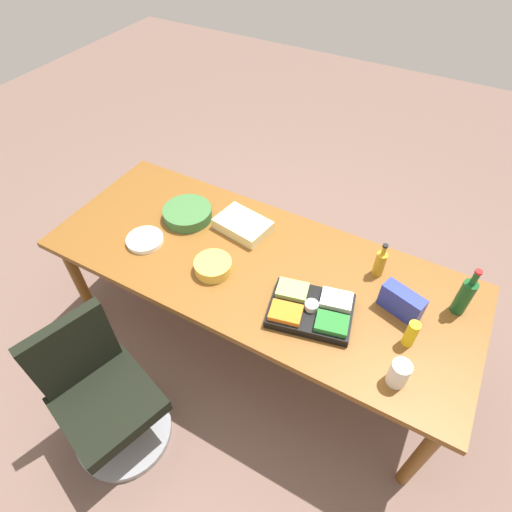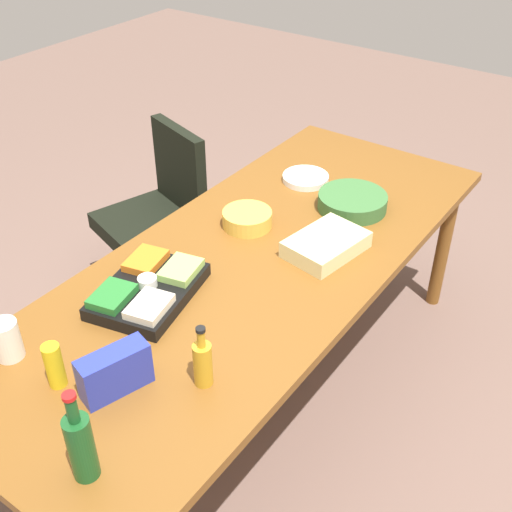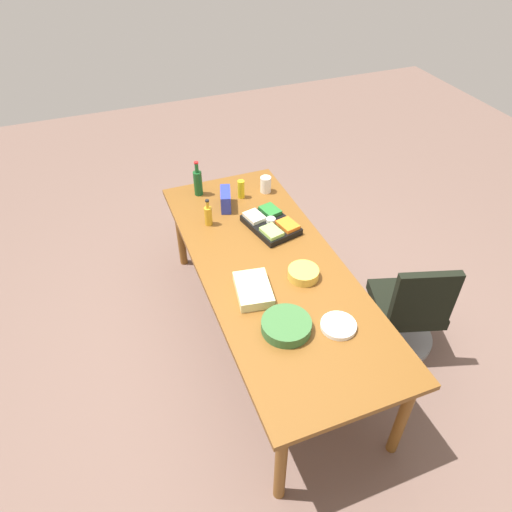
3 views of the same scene
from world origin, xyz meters
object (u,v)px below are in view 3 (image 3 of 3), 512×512
object	(u,v)px
sheet_cake	(253,290)
chip_bag_blue	(226,199)
paper_plate_stack	(338,326)
salad_bowl	(286,326)
conference_table	(270,273)
chip_bowl	(303,273)
veggie_tray	(271,224)
wine_bottle	(198,182)
dressing_bottle	(208,215)
mustard_bottle	(241,189)
office_chair	(406,314)
mayo_jar	(266,184)

from	to	relation	value
sheet_cake	chip_bag_blue	distance (m)	1.03
paper_plate_stack	salad_bowl	distance (m)	0.32
conference_table	chip_bowl	world-z (taller)	chip_bowl
veggie_tray	chip_bowl	bearing A→B (deg)	179.14
wine_bottle	dressing_bottle	size ratio (longest dim) A/B	1.37
mustard_bottle	veggie_tray	size ratio (longest dim) A/B	0.33
wine_bottle	chip_bag_blue	distance (m)	0.31
office_chair	wine_bottle	xyz separation A→B (m)	(1.49, 1.16, 0.56)
office_chair	mustard_bottle	bearing A→B (deg)	32.67
mayo_jar	salad_bowl	world-z (taller)	mayo_jar
office_chair	chip_bowl	distance (m)	0.95
mustard_bottle	sheet_cake	bearing A→B (deg)	164.21
conference_table	wine_bottle	xyz separation A→B (m)	(1.07, 0.22, 0.19)
conference_table	wine_bottle	bearing A→B (deg)	11.51
wine_bottle	veggie_tray	size ratio (longest dim) A/B	0.65
office_chair	sheet_cake	xyz separation A→B (m)	(0.21, 1.16, 0.48)
office_chair	veggie_tray	xyz separation A→B (m)	(0.83, 0.77, 0.48)
mayo_jar	dressing_bottle	xyz separation A→B (m)	(-0.27, 0.59, 0.02)
mayo_jar	dressing_bottle	world-z (taller)	dressing_bottle
mayo_jar	chip_bag_blue	bearing A→B (deg)	104.09
mustard_bottle	chip_bag_blue	size ratio (longest dim) A/B	0.71
chip_bag_blue	salad_bowl	world-z (taller)	chip_bag_blue
chip_bowl	mayo_jar	bearing A→B (deg)	-8.53
chip_bowl	dressing_bottle	xyz separation A→B (m)	(0.81, 0.43, 0.05)
sheet_cake	salad_bowl	bearing A→B (deg)	-168.10
chip_bag_blue	dressing_bottle	distance (m)	0.27
wine_bottle	salad_bowl	bearing A→B (deg)	-177.09
mustard_bottle	sheet_cake	world-z (taller)	mustard_bottle
mayo_jar	chip_bag_blue	xyz separation A→B (m)	(-0.10, 0.39, 0.01)
office_chair	dressing_bottle	distance (m)	1.68
salad_bowl	conference_table	bearing A→B (deg)	-13.09
mayo_jar	veggie_tray	xyz separation A→B (m)	(-0.49, 0.15, -0.03)
mustard_bottle	paper_plate_stack	distance (m)	1.57
conference_table	chip_bowl	size ratio (longest dim) A/B	11.75
mayo_jar	conference_table	bearing A→B (deg)	160.00
office_chair	veggie_tray	world-z (taller)	office_chair
sheet_cake	mustard_bottle	bearing A→B (deg)	-15.79
salad_bowl	mayo_jar	bearing A→B (deg)	-17.36
wine_bottle	chip_bag_blue	size ratio (longest dim) A/B	1.40
wine_bottle	chip_bowl	bearing A→B (deg)	-163.14
sheet_cake	chip_bag_blue	xyz separation A→B (m)	(1.02, -0.15, 0.04)
conference_table	salad_bowl	world-z (taller)	salad_bowl
chip_bowl	wine_bottle	distance (m)	1.32
mustard_bottle	conference_table	bearing A→B (deg)	173.41
paper_plate_stack	chip_bowl	bearing A→B (deg)	0.84
dressing_bottle	salad_bowl	world-z (taller)	dressing_bottle
sheet_cake	salad_bowl	size ratio (longest dim) A/B	1.05
veggie_tray	conference_table	bearing A→B (deg)	157.15
mayo_jar	chip_bowl	world-z (taller)	mayo_jar
chip_bowl	paper_plate_stack	bearing A→B (deg)	-179.16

